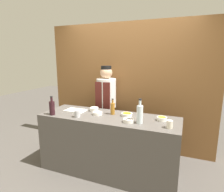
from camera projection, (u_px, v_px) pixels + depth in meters
ground_plane at (109, 170)px, 2.97m from camera, size 14.00×14.00×0.00m
cabinet_wall at (128, 87)px, 3.64m from camera, size 3.22×0.18×2.40m
counter at (109, 144)px, 2.88m from camera, size 2.08×0.70×0.90m
sauce_bowl_yellow at (162, 119)px, 2.58m from camera, size 0.14×0.14×0.05m
sauce_bowl_orange at (127, 114)px, 2.80m from camera, size 0.16×0.16×0.04m
sauce_bowl_green at (94, 109)px, 3.05m from camera, size 0.14×0.14×0.06m
sauce_bowl_white at (98, 113)px, 2.85m from camera, size 0.15×0.15×0.04m
sauce_bowl_brown at (129, 120)px, 2.52m from camera, size 0.15×0.15×0.05m
cutting_board at (76, 110)px, 3.05m from camera, size 0.33×0.22×0.02m
bottle_amber at (113, 108)px, 2.86m from camera, size 0.07×0.07×0.25m
bottle_wine at (52, 108)px, 2.84m from camera, size 0.08×0.08×0.29m
bottle_clear at (140, 114)px, 2.46m from camera, size 0.08×0.08×0.33m
cup_steel at (77, 114)px, 2.73m from camera, size 0.09×0.09×0.10m
cup_cream at (170, 124)px, 2.30m from camera, size 0.08×0.08×0.10m
chef_center at (106, 105)px, 3.52m from camera, size 0.36×0.36×1.62m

